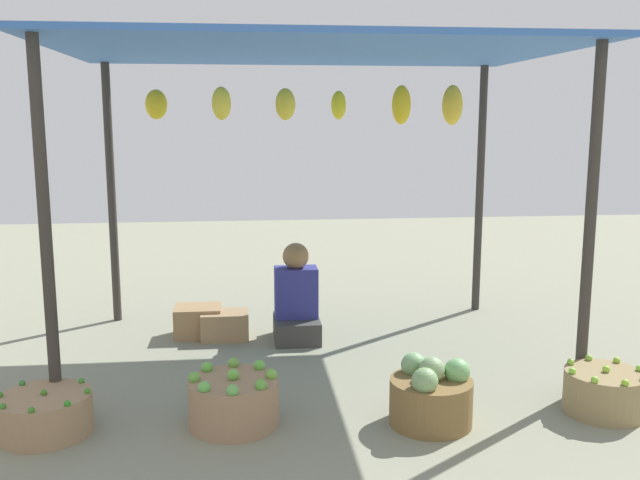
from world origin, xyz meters
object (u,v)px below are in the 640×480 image
Objects in this scene: basket_green_chilies at (45,414)px; basket_limes at (605,392)px; wooden_crate_near_vendor at (198,321)px; basket_cabbages at (431,396)px; wooden_crate_stacked_rear at (225,325)px; vendor_person at (296,303)px; basket_green_apples at (234,401)px.

basket_limes is (3.26, -0.07, 0.01)m from basket_green_chilies.
basket_cabbages is at bearing -51.78° from wooden_crate_near_vendor.
wooden_crate_stacked_rear is (-2.30, 1.70, -0.02)m from basket_limes.
wooden_crate_stacked_rear is (-1.22, 1.73, -0.06)m from basket_cabbages.
basket_green_chilies is (-1.53, -1.56, -0.18)m from vendor_person.
basket_green_apples reaches higher than basket_limes.
basket_limes is 3.10m from wooden_crate_near_vendor.
vendor_person is 2.39m from basket_limes.
basket_limes is at bearing -43.28° from vendor_person.
basket_limes is at bearing -35.41° from wooden_crate_near_vendor.
basket_cabbages reaches higher than basket_green_apples.
vendor_person is 0.60m from wooden_crate_stacked_rear.
basket_green_chilies is 1.36× the size of wooden_crate_stacked_rear.
wooden_crate_near_vendor is (-1.44, 1.83, -0.04)m from basket_cabbages.
basket_green_chilies is 0.99× the size of basket_green_apples.
basket_limes is 1.28× the size of wooden_crate_near_vendor.
basket_limes is at bearing 2.07° from basket_cabbages.
basket_green_chilies is at bearing -113.33° from wooden_crate_near_vendor.
vendor_person is at bearing -6.34° from wooden_crate_stacked_rear.
basket_green_chilies is 1.89m from wooden_crate_stacked_rear.
basket_green_apples is at bearing 178.09° from basket_limes.
basket_green_chilies is 1.07× the size of basket_cabbages.
basket_green_apples is 2.22m from basket_limes.
wooden_crate_stacked_rear is at bearing -24.13° from wooden_crate_near_vendor.
basket_cabbages is 2.12m from wooden_crate_stacked_rear.
wooden_crate_near_vendor is at bearing 100.15° from basket_green_apples.
basket_cabbages is (2.18, -0.11, 0.05)m from basket_green_chilies.
basket_green_apples is 1.62m from wooden_crate_stacked_rear.
wooden_crate_stacked_rear is (-0.57, 0.06, -0.19)m from vendor_person.
wooden_crate_stacked_rear is (-0.09, 1.62, -0.03)m from basket_green_apples.
wooden_crate_stacked_rear is (0.96, 1.62, -0.00)m from basket_green_chilies.
wooden_crate_near_vendor is (-2.52, 1.79, -0.01)m from basket_limes.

